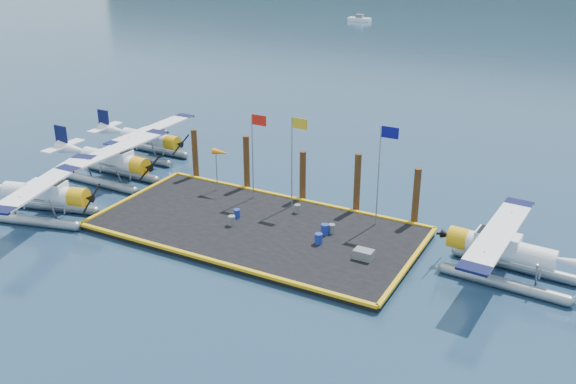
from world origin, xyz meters
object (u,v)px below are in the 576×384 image
object	(u,v)px
seaplane_b	(113,162)
piling_2	(303,178)
flagpole_blue	(382,161)
seaplane_a	(43,196)
piling_3	(357,185)
drum_3	(232,221)
piling_4	(416,198)
piling_1	(247,164)
piling_0	(195,155)
drum_1	(319,239)
drum_5	(297,209)
drum_4	(332,229)
flagpole_red	(255,143)
drum_0	(237,214)
crate	(364,254)
seaplane_d	(504,252)
seaplane_c	(149,140)
flagpole_yellow	(295,149)
drum_2	(325,229)
windsock	(221,154)

from	to	relation	value
seaplane_b	piling_2	size ratio (longest dim) A/B	2.69
flagpole_blue	piling_2	distance (m)	6.98
seaplane_a	flagpole_blue	bearing A→B (deg)	98.74
piling_3	drum_3	bearing A→B (deg)	-134.84
flagpole_blue	piling_4	xyz separation A→B (m)	(1.80, 1.60, -2.69)
piling_1	piling_4	distance (m)	12.50
piling_0	drum_1	bearing A→B (deg)	-23.67
drum_5	piling_2	world-z (taller)	piling_2
seaplane_a	drum_4	xyz separation A→B (m)	(17.80, 6.18, -0.90)
seaplane_b	flagpole_red	bearing A→B (deg)	98.66
seaplane_a	piling_2	world-z (taller)	piling_2
seaplane_b	drum_0	xyz separation A→B (m)	(11.91, -1.71, -0.90)
crate	drum_1	bearing A→B (deg)	171.76
drum_5	piling_2	bearing A→B (deg)	109.20
piling_2	flagpole_red	bearing A→B (deg)	-150.20
drum_5	flagpole_red	size ratio (longest dim) A/B	0.09
drum_5	piling_2	size ratio (longest dim) A/B	0.15
drum_1	flagpole_red	distance (m)	8.70
drum_1	flagpole_blue	xyz separation A→B (m)	(2.24, 4.08, 3.96)
drum_0	drum_5	distance (m)	4.00
seaplane_d	piling_2	distance (m)	14.71
seaplane_c	seaplane_d	xyz separation A→B (m)	(29.59, -6.24, 0.07)
drum_3	drum_0	bearing A→B (deg)	105.65
drum_5	piling_0	distance (m)	10.17
flagpole_yellow	seaplane_b	bearing A→B (deg)	-173.73
seaplane_d	crate	size ratio (longest dim) A/B	9.29
flagpole_red	flagpole_yellow	distance (m)	3.00
drum_4	piling_3	size ratio (longest dim) A/B	0.14
drum_2	crate	distance (m)	3.68
seaplane_c	piling_0	distance (m)	6.85
flagpole_blue	piling_4	distance (m)	3.61
piling_1	seaplane_d	bearing A→B (deg)	-11.63
seaplane_b	flagpole_yellow	size ratio (longest dim) A/B	1.65
seaplane_b	flagpole_red	xyz separation A→B (m)	(11.38, 1.58, 2.80)
seaplane_c	drum_3	bearing A→B (deg)	58.61
drum_3	piling_4	xyz separation A→B (m)	(9.95, 5.99, 1.28)
flagpole_blue	piling_2	xyz separation A→B (m)	(-6.20, 1.60, -2.79)
flagpole_yellow	piling_4	xyz separation A→B (m)	(7.80, 1.60, -2.51)
piling_2	piling_4	size ratio (longest dim) A/B	0.95
seaplane_d	drum_3	xyz separation A→B (m)	(-16.15, -2.14, -0.85)
seaplane_c	drum_4	xyz separation A→B (m)	(19.44, -6.41, -0.80)
seaplane_b	flagpole_red	size ratio (longest dim) A/B	1.71
windsock	drum_1	bearing A→B (deg)	-23.28
drum_2	drum_3	size ratio (longest dim) A/B	1.06
windsock	piling_2	size ratio (longest dim) A/B	0.82
flagpole_red	piling_1	xyz separation A→B (m)	(-1.71, 1.60, -2.30)
seaplane_d	crate	xyz separation A→B (m)	(-7.19, -2.27, -0.89)
piling_1	piling_3	bearing A→B (deg)	0.00
flagpole_red	flagpole_blue	size ratio (longest dim) A/B	0.92
drum_5	drum_1	bearing A→B (deg)	-46.78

